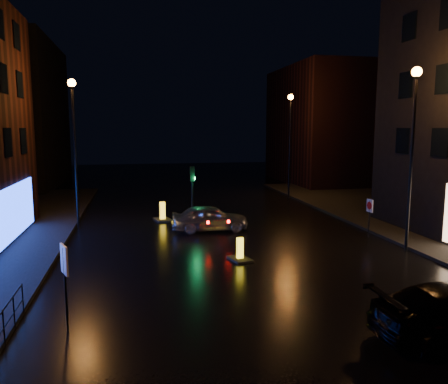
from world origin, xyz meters
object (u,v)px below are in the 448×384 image
(silver_hatchback, at_px, (210,218))
(road_sign_left, at_px, (65,267))
(bollard_far, at_px, (163,217))
(bollard_near, at_px, (240,255))
(road_sign_right, at_px, (370,209))
(traffic_signal, at_px, (193,215))

(silver_hatchback, bearing_deg, road_sign_left, 154.62)
(silver_hatchback, xyz_separation_m, bollard_far, (-2.43, 3.21, -0.47))
(bollard_near, bearing_deg, road_sign_left, -153.59)
(bollard_near, bearing_deg, silver_hatchback, 78.52)
(bollard_far, xyz_separation_m, road_sign_left, (-3.56, -14.52, 1.62))
(silver_hatchback, relative_size, bollard_near, 3.28)
(bollard_far, bearing_deg, bollard_near, -85.82)
(bollard_far, height_order, road_sign_right, road_sign_right)
(traffic_signal, bearing_deg, road_sign_left, -111.50)
(bollard_far, relative_size, road_sign_left, 0.60)
(silver_hatchback, xyz_separation_m, bollard_near, (0.34, -5.75, -0.51))
(bollard_near, xyz_separation_m, road_sign_left, (-6.33, -5.57, 1.66))
(bollard_far, bearing_deg, silver_hatchback, -65.88)
(road_sign_right, bearing_deg, bollard_near, 12.64)
(bollard_near, xyz_separation_m, bollard_far, (-2.77, 8.96, 0.04))
(traffic_signal, xyz_separation_m, road_sign_left, (-5.30, -13.45, 1.38))
(road_sign_left, bearing_deg, silver_hatchback, 39.22)
(traffic_signal, relative_size, road_sign_left, 1.38)
(traffic_signal, height_order, bollard_far, traffic_signal)
(bollard_near, height_order, bollard_far, bollard_far)
(traffic_signal, xyz_separation_m, bollard_far, (-1.74, 1.08, -0.24))
(bollard_far, height_order, road_sign_left, road_sign_left)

